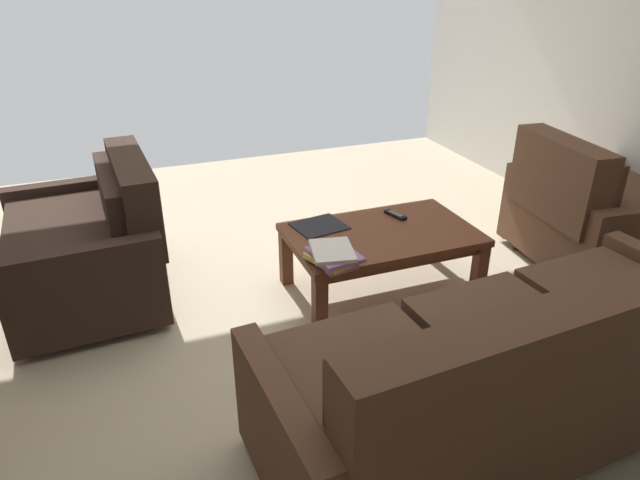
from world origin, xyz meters
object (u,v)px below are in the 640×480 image
object	(u,v)px
loveseat_near	(91,243)
tv_remote	(395,215)
loose_magazine	(319,226)
sofa_main	(519,370)
coffee_table	(381,241)
armchair_side	(592,214)
book_stack	(333,256)

from	to	relation	value
loveseat_near	tv_remote	bearing A→B (deg)	167.78
loveseat_near	loose_magazine	bearing A→B (deg)	164.58
sofa_main	coffee_table	size ratio (longest dim) A/B	1.93
tv_remote	loose_magazine	distance (m)	0.49
armchair_side	book_stack	bearing A→B (deg)	2.76
sofa_main	coffee_table	distance (m)	1.26
sofa_main	coffee_table	bearing A→B (deg)	-91.29
loveseat_near	armchair_side	bearing A→B (deg)	166.51
book_stack	loose_magazine	distance (m)	0.47
coffee_table	loveseat_near	bearing A→B (deg)	-18.97
book_stack	tv_remote	world-z (taller)	book_stack
tv_remote	coffee_table	bearing A→B (deg)	43.42
book_stack	loose_magazine	world-z (taller)	book_stack
coffee_table	armchair_side	distance (m)	1.42
sofa_main	loose_magazine	xyz separation A→B (m)	(0.29, -1.46, 0.04)
book_stack	tv_remote	distance (m)	0.73
book_stack	loose_magazine	bearing A→B (deg)	-102.43
armchair_side	coffee_table	bearing A→B (deg)	-7.02
coffee_table	loose_magazine	size ratio (longest dim) A/B	3.75
armchair_side	loveseat_near	bearing A→B (deg)	-13.49
sofa_main	tv_remote	xyz separation A→B (m)	(-0.20, -1.43, 0.05)
sofa_main	tv_remote	world-z (taller)	sofa_main
loveseat_near	loose_magazine	size ratio (longest dim) A/B	3.97
armchair_side	tv_remote	xyz separation A→B (m)	(1.24, -0.34, 0.05)
tv_remote	armchair_side	bearing A→B (deg)	164.72
sofa_main	book_stack	distance (m)	1.08
armchair_side	loose_magazine	world-z (taller)	armchair_side
coffee_table	loose_magazine	xyz separation A→B (m)	(0.32, -0.20, 0.07)
coffee_table	loose_magazine	distance (m)	0.38
sofa_main	loveseat_near	distance (m)	2.39
sofa_main	tv_remote	distance (m)	1.44
loose_magazine	sofa_main	bearing A→B (deg)	-178.32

